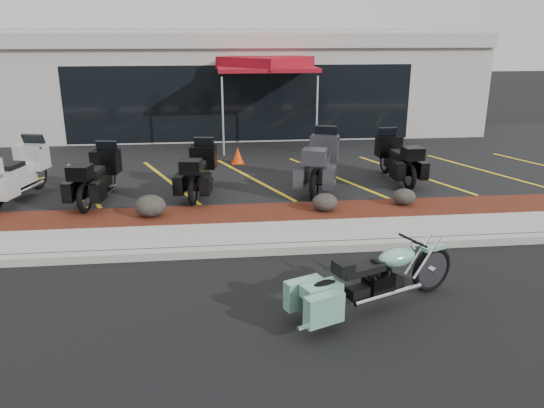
{
  "coord_description": "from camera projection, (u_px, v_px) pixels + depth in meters",
  "views": [
    {
      "loc": [
        -0.95,
        -8.04,
        3.89
      ],
      "look_at": [
        0.06,
        1.2,
        0.86
      ],
      "focal_mm": 35.0,
      "sensor_mm": 36.0,
      "label": 1
    }
  ],
  "objects": [
    {
      "name": "touring_grey",
      "position": [
        325.0,
        153.0,
        13.78
      ],
      "size": [
        1.72,
        2.67,
        1.45
      ],
      "primitive_type": null,
      "rotation": [
        0.0,
        0.0,
        1.24
      ],
      "color": "#323137",
      "rests_on": "upper_lot"
    },
    {
      "name": "hero_cruiser",
      "position": [
        432.0,
        263.0,
        8.15
      ],
      "size": [
        2.89,
        1.75,
        1.0
      ],
      "primitive_type": null,
      "rotation": [
        0.0,
        0.0,
        0.39
      ],
      "color": "#71B094",
      "rests_on": "ground"
    },
    {
      "name": "traffic_cone",
      "position": [
        238.0,
        155.0,
        15.71
      ],
      "size": [
        0.44,
        0.44,
        0.48
      ],
      "primitive_type": "cone",
      "rotation": [
        0.0,
        0.0,
        0.34
      ],
      "color": "#D13906",
      "rests_on": "upper_lot"
    },
    {
      "name": "upper_lot",
      "position": [
        246.0,
        159.0,
        16.63
      ],
      "size": [
        26.0,
        9.6,
        0.15
      ],
      "primitive_type": "cube",
      "color": "black",
      "rests_on": "ground"
    },
    {
      "name": "ground",
      "position": [
        276.0,
        274.0,
        8.9
      ],
      "size": [
        90.0,
        90.0,
        0.0
      ],
      "primitive_type": "plane",
      "color": "black",
      "rests_on": "ground"
    },
    {
      "name": "touring_black_mid",
      "position": [
        205.0,
        162.0,
        13.27
      ],
      "size": [
        1.17,
        2.28,
        1.26
      ],
      "primitive_type": null,
      "rotation": [
        0.0,
        0.0,
        1.41
      ],
      "color": "black",
      "rests_on": "upper_lot"
    },
    {
      "name": "touring_black_front",
      "position": [
        108.0,
        166.0,
        12.77
      ],
      "size": [
        1.17,
        2.3,
        1.28
      ],
      "primitive_type": null,
      "rotation": [
        0.0,
        0.0,
        1.42
      ],
      "color": "black",
      "rests_on": "upper_lot"
    },
    {
      "name": "boulder_right",
      "position": [
        404.0,
        197.0,
        11.92
      ],
      "size": [
        0.52,
        0.44,
        0.37
      ],
      "primitive_type": "ellipsoid",
      "color": "black",
      "rests_on": "mulch_bed"
    },
    {
      "name": "dealership_building",
      "position": [
        236.0,
        79.0,
        21.95
      ],
      "size": [
        18.0,
        8.16,
        4.0
      ],
      "color": "gray",
      "rests_on": "ground"
    },
    {
      "name": "curb",
      "position": [
        271.0,
        249.0,
        9.73
      ],
      "size": [
        24.0,
        0.25,
        0.15
      ],
      "primitive_type": "cube",
      "color": "gray",
      "rests_on": "ground"
    },
    {
      "name": "boulder_left",
      "position": [
        150.0,
        206.0,
        11.15
      ],
      "size": [
        0.65,
        0.55,
        0.46
      ],
      "primitive_type": "ellipsoid",
      "color": "black",
      "rests_on": "mulch_bed"
    },
    {
      "name": "touring_black_rear",
      "position": [
        386.0,
        151.0,
        14.44
      ],
      "size": [
        0.97,
        2.26,
        1.29
      ],
      "primitive_type": null,
      "rotation": [
        0.0,
        0.0,
        1.63
      ],
      "color": "black",
      "rests_on": "upper_lot"
    },
    {
      "name": "mulch_bed",
      "position": [
        261.0,
        215.0,
        11.52
      ],
      "size": [
        24.0,
        1.2,
        0.16
      ],
      "primitive_type": "cube",
      "color": "#380F0C",
      "rests_on": "ground"
    },
    {
      "name": "sidewalk",
      "position": [
        267.0,
        236.0,
        10.39
      ],
      "size": [
        24.0,
        1.2,
        0.15
      ],
      "primitive_type": "cube",
      "color": "gray",
      "rests_on": "ground"
    },
    {
      "name": "boulder_mid",
      "position": [
        325.0,
        202.0,
        11.51
      ],
      "size": [
        0.56,
        0.46,
        0.39
      ],
      "primitive_type": "ellipsoid",
      "color": "black",
      "rests_on": "mulch_bed"
    },
    {
      "name": "touring_white",
      "position": [
        36.0,
        162.0,
        12.99
      ],
      "size": [
        1.47,
        2.53,
        1.38
      ],
      "primitive_type": null,
      "rotation": [
        0.0,
        0.0,
        1.32
      ],
      "color": "#B9BAB5",
      "rests_on": "upper_lot"
    },
    {
      "name": "popup_canopy",
      "position": [
        266.0,
        65.0,
        17.52
      ],
      "size": [
        3.75,
        3.75,
        2.96
      ],
      "rotation": [
        0.0,
        0.0,
        -0.2
      ],
      "color": "silver",
      "rests_on": "upper_lot"
    }
  ]
}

